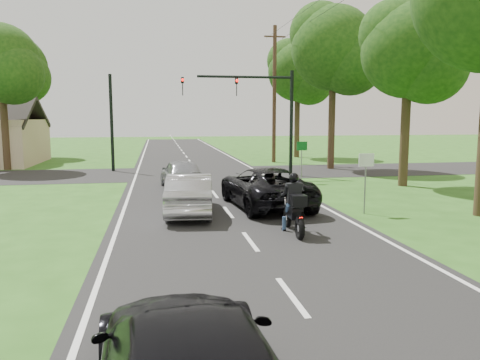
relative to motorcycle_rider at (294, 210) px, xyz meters
name	(u,v)px	position (x,y,z in m)	size (l,w,h in m)	color
ground	(250,242)	(-1.43, -0.67, -0.71)	(140.00, 140.00, 0.00)	#295718
road	(210,188)	(-1.43, 9.33, -0.71)	(8.00, 100.00, 0.01)	black
cross_road	(199,173)	(-1.43, 15.33, -0.71)	(60.00, 7.00, 0.01)	black
motorcycle_rider	(294,210)	(0.00, 0.00, 0.00)	(0.59, 2.10, 1.81)	black
dark_suv	(265,187)	(0.10, 4.18, 0.05)	(2.49, 5.40, 1.50)	black
silver_sedan	(190,194)	(-2.80, 3.28, 0.01)	(1.51, 4.32, 1.42)	#AEADB2
silver_suv	(182,174)	(-2.78, 9.14, 0.02)	(1.69, 4.20, 1.43)	#96979D
traffic_signal	(260,104)	(1.90, 13.33, 3.43)	(6.38, 0.44, 6.00)	black
signal_pole_far	(112,123)	(-6.63, 17.33, 2.29)	(0.20, 0.20, 6.00)	black
utility_pole_far	(274,94)	(4.77, 21.33, 4.37)	(1.60, 0.28, 10.00)	#4C2F22
sign_white	(366,169)	(3.27, 2.31, 0.89)	(0.55, 0.07, 2.12)	slate
sign_green	(302,152)	(3.47, 10.31, 0.89)	(0.55, 0.07, 2.12)	slate
tree_row_c	(416,56)	(8.32, 8.13, 5.52)	(4.80, 4.65, 8.76)	#332316
tree_row_d	(339,53)	(7.67, 16.09, 6.72)	(5.76, 5.58, 10.45)	#332316
tree_row_e	(302,75)	(8.04, 25.11, 6.12)	(5.28, 5.12, 9.61)	#332316
tree_left_near	(4,66)	(-13.16, 19.11, 5.82)	(5.12, 4.96, 9.22)	#332316
tree_left_far	(17,71)	(-15.13, 29.09, 6.42)	(5.76, 5.58, 10.14)	#332316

